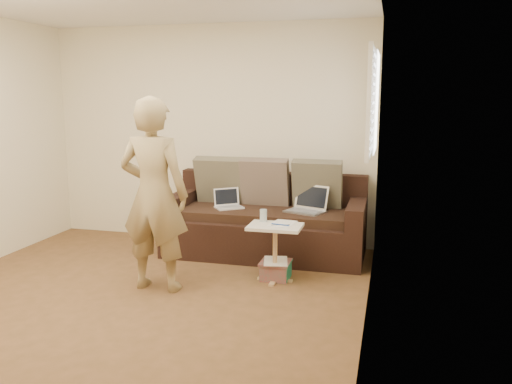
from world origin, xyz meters
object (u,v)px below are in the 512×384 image
laptop_silver (305,212)px  laptop_white (229,208)px  sofa (265,217)px  drinking_glass (263,215)px  striped_box (276,270)px  person (154,195)px  side_table (275,253)px

laptop_silver → laptop_white: laptop_silver is taller
sofa → drinking_glass: sofa is taller
laptop_white → striped_box: (0.70, -0.72, -0.43)m
person → striped_box: person is taller
laptop_silver → person: 1.75m
person → striped_box: 1.39m
sofa → person: person is taller
person → side_table: 1.28m
person → drinking_glass: size_ratio=14.79×
sofa → striped_box: size_ratio=7.57×
sofa → laptop_white: size_ratio=7.41×
person → sofa: bearing=-118.9°
sofa → striped_box: sofa is taller
laptop_silver → laptop_white: size_ratio=1.35×
side_table → striped_box: side_table is taller
laptop_white → person: (-0.32, -1.24, 0.37)m
laptop_white → side_table: (0.70, -0.78, -0.24)m
sofa → person: size_ratio=1.24×
side_table → sofa: bearing=109.7°
sofa → laptop_white: sofa is taller
sofa → laptop_silver: sofa is taller
drinking_glass → striped_box: (0.14, -0.06, -0.52)m
sofa → side_table: 0.90m
laptop_white → striped_box: laptop_white is taller
laptop_white → sofa: bearing=-29.3°
sofa → drinking_glass: 0.76m
drinking_glass → striped_box: 0.55m
sofa → drinking_glass: bearing=-77.8°
laptop_silver → person: size_ratio=0.23×
side_table → drinking_glass: (-0.14, 0.12, 0.34)m
laptop_silver → drinking_glass: drinking_glass is taller
laptop_white → drinking_glass: bearing=-87.2°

